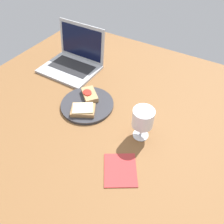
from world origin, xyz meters
The scene contains 7 objects.
wooden_table centered at (0.00, 0.00, 1.50)cm, with size 140.00×140.00×3.00cm, color brown.
plate centered at (-6.20, -0.41, 3.71)cm, with size 25.23×25.23×1.41cm, color #333338.
sandwich_with_cheese centered at (-4.49, -5.42, 5.67)cm, with size 13.18×12.00×2.67cm.
sandwich_with_tomato centered at (-7.97, 4.56, 5.75)cm, with size 11.96×11.40×3.02cm.
wine_glass centered at (23.65, -3.26, 13.12)cm, with size 8.57×8.57×14.70cm.
laptop centered at (-31.92, 23.25, 7.51)cm, with size 30.96×26.93×21.89cm.
napkin centered at (24.37, -21.88, 3.20)cm, with size 11.95×13.89×0.40cm, color #B23333.
Camera 1 is at (42.92, -58.75, 75.88)cm, focal length 35.00 mm.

